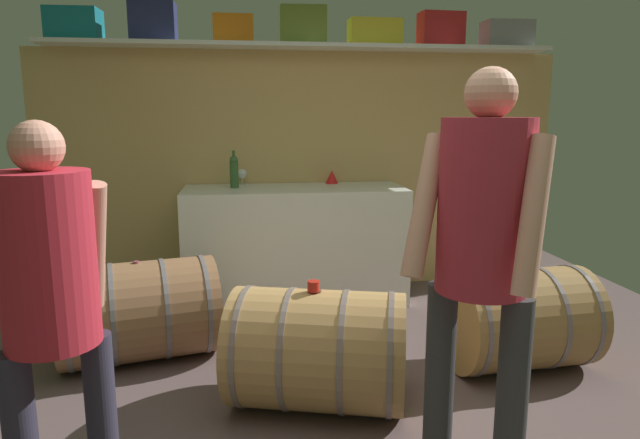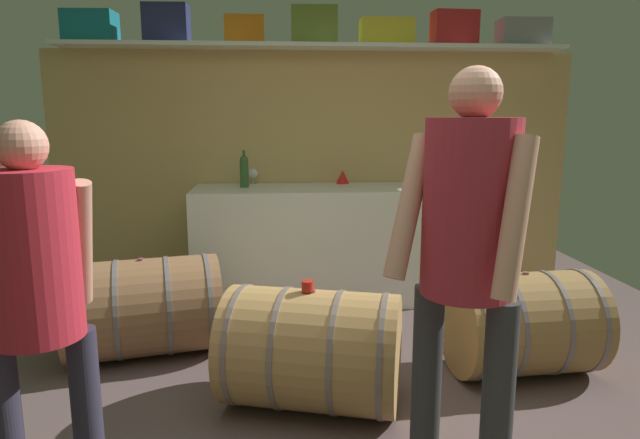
% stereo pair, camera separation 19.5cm
% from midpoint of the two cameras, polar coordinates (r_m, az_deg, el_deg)
% --- Properties ---
extents(ground_plane, '(5.69, 8.39, 0.02)m').
position_cam_midpoint_polar(ground_plane, '(3.34, 0.24, -16.70)').
color(ground_plane, '#5E4B4B').
extents(back_wall_panel, '(4.49, 0.10, 2.06)m').
position_cam_midpoint_polar(back_wall_panel, '(4.93, -2.88, 4.87)').
color(back_wall_panel, tan).
rests_on(back_wall_panel, ground).
extents(high_shelf_board, '(4.13, 0.40, 0.03)m').
position_cam_midpoint_polar(high_shelf_board, '(4.78, -2.84, 17.24)').
color(high_shelf_board, white).
rests_on(high_shelf_board, back_wall_panel).
extents(toolcase_teal, '(0.40, 0.27, 0.24)m').
position_cam_midpoint_polar(toolcase_teal, '(4.98, -24.92, 17.63)').
color(toolcase_teal, '#157283').
rests_on(toolcase_teal, high_shelf_board).
extents(toolcase_navy, '(0.36, 0.22, 0.30)m').
position_cam_midpoint_polar(toolcase_navy, '(4.85, -17.86, 18.65)').
color(toolcase_navy, navy).
rests_on(toolcase_navy, high_shelf_board).
extents(toolcase_orange, '(0.32, 0.19, 0.22)m').
position_cam_midpoint_polar(toolcase_orange, '(4.79, -10.10, 18.61)').
color(toolcase_orange, orange).
rests_on(toolcase_orange, high_shelf_board).
extents(toolcase_olive, '(0.38, 0.24, 0.30)m').
position_cam_midpoint_polar(toolcase_olive, '(4.81, -2.98, 19.18)').
color(toolcase_olive, olive).
rests_on(toolcase_olive, high_shelf_board).
extents(toolcase_yellow, '(0.44, 0.21, 0.21)m').
position_cam_midpoint_polar(toolcase_yellow, '(4.89, 4.42, 18.53)').
color(toolcase_yellow, yellow).
rests_on(toolcase_yellow, high_shelf_board).
extents(toolcase_red, '(0.38, 0.21, 0.28)m').
position_cam_midpoint_polar(toolcase_red, '(5.04, 11.12, 18.51)').
color(toolcase_red, red).
rests_on(toolcase_red, high_shelf_board).
extents(toolcase_grey, '(0.41, 0.27, 0.22)m').
position_cam_midpoint_polar(toolcase_grey, '(5.25, 17.47, 17.59)').
color(toolcase_grey, gray).
rests_on(toolcase_grey, high_shelf_board).
extents(work_cabinet, '(1.79, 0.67, 0.94)m').
position_cam_midpoint_polar(work_cabinet, '(4.62, -3.78, -2.54)').
color(work_cabinet, white).
rests_on(work_cabinet, ground).
extents(wine_bottle_green, '(0.07, 0.07, 0.30)m').
position_cam_midpoint_polar(wine_bottle_green, '(4.57, -10.00, 4.90)').
color(wine_bottle_green, '#345D2E').
rests_on(wine_bottle_green, work_cabinet).
extents(wine_glass, '(0.08, 0.08, 0.13)m').
position_cam_midpoint_polar(wine_glass, '(4.78, -9.14, 4.58)').
color(wine_glass, white).
rests_on(wine_glass, work_cabinet).
extents(red_funnel, '(0.11, 0.11, 0.11)m').
position_cam_midpoint_polar(red_funnel, '(4.80, 0.06, 4.39)').
color(red_funnel, red).
rests_on(red_funnel, work_cabinet).
extents(wine_barrel_near, '(1.03, 0.84, 0.64)m').
position_cam_midpoint_polar(wine_barrel_near, '(2.99, -2.13, -13.16)').
color(wine_barrel_near, tan).
rests_on(wine_barrel_near, ground).
extents(wine_barrel_far, '(0.87, 0.67, 0.62)m').
position_cam_midpoint_polar(wine_barrel_far, '(3.60, 18.19, -9.63)').
color(wine_barrel_far, '#9D7643').
rests_on(wine_barrel_far, ground).
extents(wine_barrel_flank, '(1.06, 0.82, 0.64)m').
position_cam_midpoint_polar(wine_barrel_flank, '(3.74, -19.47, -8.82)').
color(wine_barrel_flank, '#956744').
rests_on(wine_barrel_flank, ground).
extents(tasting_cup, '(0.06, 0.06, 0.05)m').
position_cam_midpoint_polar(tasting_cup, '(2.86, -2.63, -6.84)').
color(tasting_cup, red).
rests_on(tasting_cup, wine_barrel_near).
extents(winemaker_pouring, '(0.49, 0.45, 1.51)m').
position_cam_midpoint_polar(winemaker_pouring, '(2.20, -28.24, -6.45)').
color(winemaker_pouring, '#2E2A3B').
rests_on(winemaker_pouring, ground).
extents(visitor_tasting, '(0.55, 0.53, 1.70)m').
position_cam_midpoint_polar(visitor_tasting, '(2.26, 13.90, -1.89)').
color(visitor_tasting, '#343537').
rests_on(visitor_tasting, ground).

